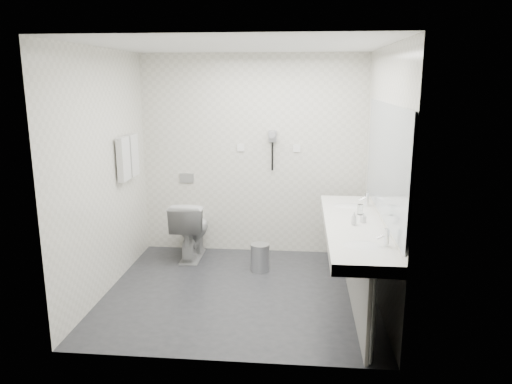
# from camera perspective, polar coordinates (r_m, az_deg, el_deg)

# --- Properties ---
(floor) EXTENTS (2.80, 2.80, 0.00)m
(floor) POSITION_cam_1_polar(r_m,az_deg,el_deg) (5.26, -1.82, -11.56)
(floor) COLOR #27272C
(floor) RESTS_ON ground
(ceiling) EXTENTS (2.80, 2.80, 0.00)m
(ceiling) POSITION_cam_1_polar(r_m,az_deg,el_deg) (4.79, -2.04, 16.77)
(ceiling) COLOR white
(ceiling) RESTS_ON wall_back
(wall_back) EXTENTS (2.80, 0.00, 2.80)m
(wall_back) POSITION_cam_1_polar(r_m,az_deg,el_deg) (6.14, -0.38, 4.27)
(wall_back) COLOR silver
(wall_back) RESTS_ON floor
(wall_front) EXTENTS (2.80, 0.00, 2.80)m
(wall_front) POSITION_cam_1_polar(r_m,az_deg,el_deg) (3.62, -4.53, -2.05)
(wall_front) COLOR silver
(wall_front) RESTS_ON floor
(wall_left) EXTENTS (0.00, 2.60, 2.60)m
(wall_left) POSITION_cam_1_polar(r_m,az_deg,el_deg) (5.23, -17.32, 2.12)
(wall_left) COLOR silver
(wall_left) RESTS_ON floor
(wall_right) EXTENTS (0.00, 2.60, 2.60)m
(wall_right) POSITION_cam_1_polar(r_m,az_deg,el_deg) (4.90, 14.56, 1.57)
(wall_right) COLOR silver
(wall_right) RESTS_ON floor
(vanity_counter) EXTENTS (0.55, 2.20, 0.10)m
(vanity_counter) POSITION_cam_1_polar(r_m,az_deg,el_deg) (4.78, 11.35, -4.12)
(vanity_counter) COLOR white
(vanity_counter) RESTS_ON floor
(vanity_panel) EXTENTS (0.03, 2.15, 0.75)m
(vanity_panel) POSITION_cam_1_polar(r_m,az_deg,el_deg) (4.92, 11.42, -8.86)
(vanity_panel) COLOR gray
(vanity_panel) RESTS_ON floor
(vanity_post_near) EXTENTS (0.06, 0.06, 0.75)m
(vanity_post_near) POSITION_cam_1_polar(r_m,az_deg,el_deg) (3.98, 13.41, -14.44)
(vanity_post_near) COLOR silver
(vanity_post_near) RESTS_ON floor
(vanity_post_far) EXTENTS (0.06, 0.06, 0.75)m
(vanity_post_far) POSITION_cam_1_polar(r_m,az_deg,el_deg) (5.89, 10.70, -5.09)
(vanity_post_far) COLOR silver
(vanity_post_far) RESTS_ON floor
(mirror) EXTENTS (0.02, 2.20, 1.05)m
(mirror) POSITION_cam_1_polar(r_m,az_deg,el_deg) (4.66, 14.90, 3.49)
(mirror) COLOR #B2BCC6
(mirror) RESTS_ON wall_right
(basin_near) EXTENTS (0.40, 0.31, 0.05)m
(basin_near) POSITION_cam_1_polar(r_m,az_deg,el_deg) (4.15, 12.27, -6.31)
(basin_near) COLOR white
(basin_near) RESTS_ON vanity_counter
(basin_far) EXTENTS (0.40, 0.31, 0.05)m
(basin_far) POSITION_cam_1_polar(r_m,az_deg,el_deg) (5.39, 10.69, -1.73)
(basin_far) COLOR white
(basin_far) RESTS_ON vanity_counter
(faucet_near) EXTENTS (0.04, 0.04, 0.15)m
(faucet_near) POSITION_cam_1_polar(r_m,az_deg,el_deg) (4.15, 15.01, -5.15)
(faucet_near) COLOR silver
(faucet_near) RESTS_ON vanity_counter
(faucet_far) EXTENTS (0.04, 0.04, 0.15)m
(faucet_far) POSITION_cam_1_polar(r_m,az_deg,el_deg) (5.39, 12.79, -0.84)
(faucet_far) COLOR silver
(faucet_far) RESTS_ON vanity_counter
(soap_bottle_a) EXTENTS (0.06, 0.06, 0.10)m
(soap_bottle_a) POSITION_cam_1_polar(r_m,az_deg,el_deg) (4.78, 12.42, -2.94)
(soap_bottle_a) COLOR beige
(soap_bottle_a) RESTS_ON vanity_counter
(soap_bottle_c) EXTENTS (0.06, 0.06, 0.13)m
(soap_bottle_c) POSITION_cam_1_polar(r_m,az_deg,el_deg) (4.68, 11.38, -3.01)
(soap_bottle_c) COLOR beige
(soap_bottle_c) RESTS_ON vanity_counter
(glass_left) EXTENTS (0.08, 0.08, 0.11)m
(glass_left) POSITION_cam_1_polar(r_m,az_deg,el_deg) (5.04, 12.07, -2.01)
(glass_left) COLOR silver
(glass_left) RESTS_ON vanity_counter
(toilet) EXTENTS (0.42, 0.73, 0.74)m
(toilet) POSITION_cam_1_polar(r_m,az_deg,el_deg) (6.14, -7.59, -4.31)
(toilet) COLOR white
(toilet) RESTS_ON floor
(flush_plate) EXTENTS (0.18, 0.02, 0.12)m
(flush_plate) POSITION_cam_1_polar(r_m,az_deg,el_deg) (6.32, -8.08, 1.64)
(flush_plate) COLOR #B2B5BA
(flush_plate) RESTS_ON wall_back
(pedal_bin) EXTENTS (0.24, 0.24, 0.31)m
(pedal_bin) POSITION_cam_1_polar(r_m,az_deg,el_deg) (5.74, 0.47, -7.71)
(pedal_bin) COLOR #B2B5BA
(pedal_bin) RESTS_ON floor
(bin_lid) EXTENTS (0.22, 0.22, 0.02)m
(bin_lid) POSITION_cam_1_polar(r_m,az_deg,el_deg) (5.69, 0.47, -6.19)
(bin_lid) COLOR #B2B5BA
(bin_lid) RESTS_ON pedal_bin
(towel_rail) EXTENTS (0.02, 0.62, 0.02)m
(towel_rail) POSITION_cam_1_polar(r_m,az_deg,el_deg) (5.68, -14.95, 6.16)
(towel_rail) COLOR silver
(towel_rail) RESTS_ON wall_left
(towel_near) EXTENTS (0.07, 0.24, 0.48)m
(towel_near) POSITION_cam_1_polar(r_m,az_deg,el_deg) (5.57, -15.21, 3.74)
(towel_near) COLOR silver
(towel_near) RESTS_ON towel_rail
(towel_far) EXTENTS (0.07, 0.24, 0.48)m
(towel_far) POSITION_cam_1_polar(r_m,az_deg,el_deg) (5.83, -14.26, 4.19)
(towel_far) COLOR silver
(towel_far) RESTS_ON towel_rail
(dryer_cradle) EXTENTS (0.10, 0.04, 0.14)m
(dryer_cradle) POSITION_cam_1_polar(r_m,az_deg,el_deg) (6.06, 1.95, 6.53)
(dryer_cradle) COLOR gray
(dryer_cradle) RESTS_ON wall_back
(dryer_barrel) EXTENTS (0.08, 0.14, 0.08)m
(dryer_barrel) POSITION_cam_1_polar(r_m,az_deg,el_deg) (5.99, 1.91, 6.74)
(dryer_barrel) COLOR gray
(dryer_barrel) RESTS_ON dryer_cradle
(dryer_cord) EXTENTS (0.02, 0.02, 0.35)m
(dryer_cord) POSITION_cam_1_polar(r_m,az_deg,el_deg) (6.08, 1.92, 4.17)
(dryer_cord) COLOR black
(dryer_cord) RESTS_ON dryer_cradle
(switch_plate_a) EXTENTS (0.09, 0.02, 0.09)m
(switch_plate_a) POSITION_cam_1_polar(r_m,az_deg,el_deg) (6.13, -1.80, 5.20)
(switch_plate_a) COLOR white
(switch_plate_a) RESTS_ON wall_back
(switch_plate_b) EXTENTS (0.09, 0.02, 0.09)m
(switch_plate_b) POSITION_cam_1_polar(r_m,az_deg,el_deg) (6.09, 4.78, 5.10)
(switch_plate_b) COLOR white
(switch_plate_b) RESTS_ON wall_back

